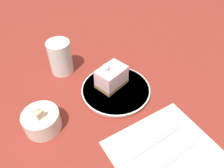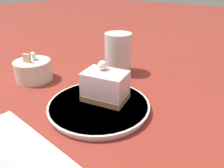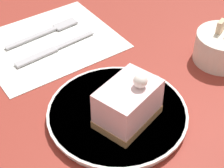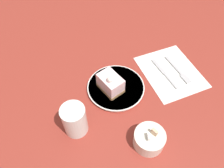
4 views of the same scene
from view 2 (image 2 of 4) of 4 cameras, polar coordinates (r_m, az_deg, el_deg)
The scene contains 6 objects.
ground_plane at distance 0.45m, azimuth -6.22°, elevation -7.32°, with size 4.00×4.00×0.00m, color maroon.
plate at distance 0.46m, azimuth -3.45°, elevation -5.69°, with size 0.21×0.21×0.01m.
cake_slice at distance 0.46m, azimuth -1.78°, elevation -0.46°, with size 0.08×0.10×0.08m.
knife at distance 0.37m, azimuth -26.18°, elevation -18.53°, with size 0.02×0.17×0.00m.
sugar_bowl at distance 0.62m, azimuth -19.88°, elevation 3.42°, with size 0.10×0.10×0.08m.
drinking_glass at distance 0.62m, azimuth 1.58°, elevation 8.07°, with size 0.08×0.08×0.11m.
Camera 2 is at (-0.26, -0.27, 0.25)m, focal length 35.00 mm.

